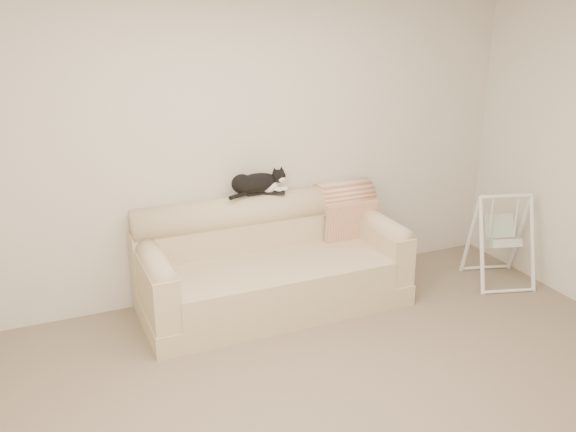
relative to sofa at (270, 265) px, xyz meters
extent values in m
plane|color=#796B58|center=(-0.08, -1.62, -0.35)|extent=(5.00, 5.00, 0.00)
cube|color=beige|center=(-0.08, 0.38, 0.95)|extent=(5.00, 0.04, 2.60)
cube|color=#C1AF89|center=(0.00, -0.09, -0.26)|extent=(2.20, 0.90, 0.18)
cube|color=#C1AF89|center=(0.00, -0.20, -0.05)|extent=(1.80, 0.68, 0.24)
cube|color=#C1AF89|center=(0.00, 0.25, 0.08)|extent=(2.20, 0.22, 0.50)
cylinder|color=#C1AF89|center=(0.00, 0.25, 0.41)|extent=(2.16, 0.28, 0.28)
cube|color=#C1AF89|center=(-0.99, -0.09, 0.04)|extent=(0.20, 0.88, 0.42)
cylinder|color=#C1AF89|center=(-0.99, -0.09, 0.25)|extent=(0.18, 0.84, 0.18)
cube|color=#C1AF89|center=(0.99, -0.09, 0.04)|extent=(0.20, 0.88, 0.42)
cylinder|color=#C1AF89|center=(0.99, -0.09, 0.25)|extent=(0.18, 0.84, 0.18)
cube|color=black|center=(-0.01, 0.25, 0.56)|extent=(0.18, 0.06, 0.02)
cube|color=gray|center=(-0.01, 0.25, 0.57)|extent=(0.10, 0.04, 0.01)
cube|color=black|center=(0.13, 0.21, 0.56)|extent=(0.17, 0.11, 0.02)
ellipsoid|color=black|center=(-0.01, 0.25, 0.65)|extent=(0.40, 0.22, 0.16)
ellipsoid|color=black|center=(-0.15, 0.25, 0.66)|extent=(0.20, 0.18, 0.16)
ellipsoid|color=white|center=(0.09, 0.23, 0.62)|extent=(0.16, 0.11, 0.11)
ellipsoid|color=black|center=(0.18, 0.23, 0.69)|extent=(0.13, 0.14, 0.11)
ellipsoid|color=white|center=(0.18, 0.19, 0.68)|extent=(0.07, 0.06, 0.05)
sphere|color=#BF7272|center=(0.19, 0.16, 0.68)|extent=(0.01, 0.01, 0.01)
cone|color=black|center=(0.14, 0.24, 0.75)|extent=(0.06, 0.07, 0.06)
cone|color=black|center=(0.21, 0.25, 0.75)|extent=(0.05, 0.06, 0.06)
sphere|color=#B0872C|center=(0.16, 0.19, 0.70)|extent=(0.02, 0.02, 0.02)
sphere|color=#B0872C|center=(0.20, 0.19, 0.70)|extent=(0.02, 0.02, 0.02)
ellipsoid|color=white|center=(0.16, 0.20, 0.59)|extent=(0.08, 0.10, 0.03)
ellipsoid|color=white|center=(0.21, 0.21, 0.59)|extent=(0.08, 0.10, 0.03)
cylinder|color=black|center=(-0.20, 0.17, 0.59)|extent=(0.21, 0.12, 0.03)
cylinder|color=#C4633F|center=(0.81, 0.25, 0.41)|extent=(0.50, 0.33, 0.33)
cube|color=#C4633F|center=(0.81, 0.08, 0.21)|extent=(0.50, 0.09, 0.42)
cylinder|color=white|center=(1.81, -0.48, 0.06)|extent=(0.11, 0.29, 0.83)
cylinder|color=white|center=(1.88, -0.24, 0.06)|extent=(0.11, 0.29, 0.83)
cylinder|color=white|center=(2.26, -0.61, 0.06)|extent=(0.11, 0.29, 0.83)
cylinder|color=white|center=(2.33, -0.37, 0.06)|extent=(0.11, 0.29, 0.83)
cylinder|color=white|center=(2.07, -0.43, 0.47)|extent=(0.46, 0.17, 0.04)
cylinder|color=white|center=(2.00, -0.67, -0.33)|extent=(0.46, 0.16, 0.03)
cylinder|color=white|center=(2.14, -0.18, -0.33)|extent=(0.46, 0.16, 0.03)
cube|color=white|center=(2.06, -0.45, 0.03)|extent=(0.33, 0.31, 0.16)
cube|color=white|center=(2.09, -0.35, 0.16)|extent=(0.30, 0.19, 0.22)
cylinder|color=white|center=(1.95, -0.39, 0.27)|extent=(0.01, 0.01, 0.39)
cylinder|color=white|center=(2.18, -0.46, 0.27)|extent=(0.01, 0.01, 0.39)
camera|label=1|loc=(-1.82, -4.58, 2.20)|focal=40.00mm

